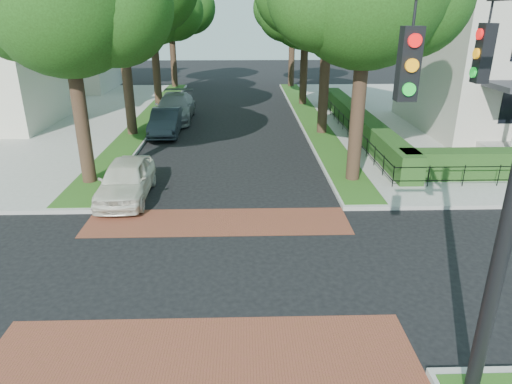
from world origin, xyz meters
TOP-DOWN VIEW (x-y plane):
  - ground at (0.00, 0.00)m, footprint 120.00×120.00m
  - crosswalk_far at (0.00, 3.20)m, footprint 9.00×2.20m
  - crosswalk_near at (0.00, -3.20)m, footprint 9.00×2.20m
  - grass_strip_ne at (5.40, 19.10)m, footprint 1.60×29.80m
  - grass_strip_nw at (-5.40, 19.10)m, footprint 1.60×29.80m
  - tree_right_far at (5.60, 24.22)m, footprint 7.25×6.23m
  - tree_right_back at (5.60, 33.23)m, footprint 7.50×6.45m
  - tree_left_far at (-5.40, 24.22)m, footprint 7.00×6.02m
  - tree_left_back at (-5.40, 33.24)m, footprint 7.75×6.66m
  - hedge_main_road at (7.70, 15.00)m, footprint 1.00×18.00m
  - fence_main_road at (6.90, 15.00)m, footprint 0.06×18.00m
  - house_left_far at (-15.49, 31.99)m, footprint 10.00×9.00m
  - traffic_signal at (4.89, -4.41)m, footprint 2.17×2.00m
  - parked_car_front at (-3.60, 5.50)m, footprint 1.88×4.46m
  - parked_car_middle at (-3.60, 15.37)m, footprint 1.69×4.59m
  - parked_car_rear at (-3.60, 19.21)m, footprint 2.48×5.94m

SIDE VIEW (x-z plane):
  - ground at x=0.00m, z-range 0.00..0.00m
  - crosswalk_far at x=0.00m, z-range 0.00..0.01m
  - crosswalk_near at x=0.00m, z-range 0.00..0.01m
  - grass_strip_ne at x=5.40m, z-range 0.15..0.17m
  - grass_strip_nw at x=-5.40m, z-range 0.15..0.17m
  - fence_main_road at x=6.90m, z-range 0.15..1.05m
  - parked_car_middle at x=-3.60m, z-range 0.00..1.50m
  - hedge_main_road at x=7.70m, z-range 0.15..1.35m
  - parked_car_front at x=-3.60m, z-range 0.00..1.51m
  - parked_car_rear at x=-3.60m, z-range 0.00..1.71m
  - traffic_signal at x=4.89m, z-range 0.71..8.71m
  - house_left_far at x=-15.49m, z-range -0.03..10.11m
  - tree_right_far at x=5.60m, z-range 2.04..11.78m
  - tree_left_far at x=-5.40m, z-range 2.19..12.05m
  - tree_right_back at x=5.60m, z-range 2.17..12.37m
  - tree_left_back at x=-5.40m, z-range 2.19..12.63m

